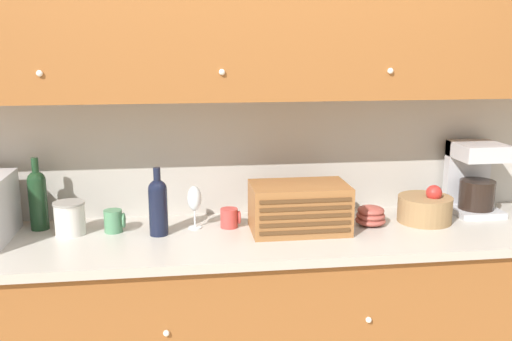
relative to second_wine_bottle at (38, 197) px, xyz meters
The scene contains 14 objects.
wall_back 1.04m from the second_wine_bottle, ahead, with size 5.79×0.06×2.60m.
counter_unit 1.20m from the second_wine_bottle, 10.40° to the right, with size 3.41×0.69×0.96m.
backsplash_panel 1.03m from the second_wine_bottle, ahead, with size 3.39×0.01×0.60m.
upper_cabinets 1.42m from the second_wine_bottle, ahead, with size 3.39×0.36×0.73m.
second_wine_bottle is the anchor object (origin of this frame).
storage_canister 0.20m from the second_wine_bottle, 31.10° to the right, with size 0.14×0.14×0.15m.
mug 0.37m from the second_wine_bottle, 14.11° to the right, with size 0.09×0.08×0.10m.
wine_bottle 0.57m from the second_wine_bottle, 15.55° to the right, with size 0.08×0.08×0.31m.
wine_glass 0.72m from the second_wine_bottle, ahead, with size 0.07×0.07×0.20m.
mug_blue_second 0.89m from the second_wine_bottle, ahead, with size 0.09×0.08×0.09m.
bread_box 1.21m from the second_wine_bottle, ahead, with size 0.44×0.28×0.22m.
bowl_stack_on_counter 1.56m from the second_wine_bottle, ahead, with size 0.15×0.15×0.09m.
fruit_basket 1.83m from the second_wine_bottle, ahead, with size 0.26×0.26×0.19m.
coffee_maker 2.14m from the second_wine_bottle, ahead, with size 0.23×0.25×0.36m.
Camera 1 is at (-0.34, -2.79, 1.81)m, focal length 40.00 mm.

